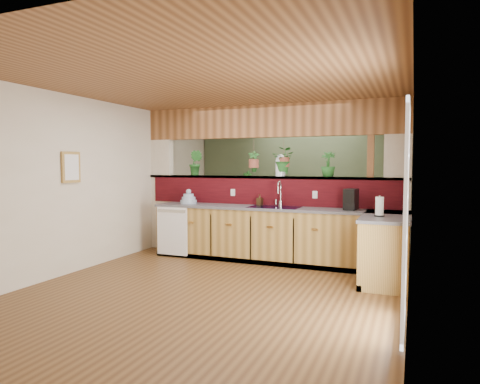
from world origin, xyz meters
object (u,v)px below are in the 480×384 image
at_px(faucet, 280,192).
at_px(paper_towel, 379,207).
at_px(shelving_console, 266,214).
at_px(dish_stack, 189,199).
at_px(soap_dispenser, 260,200).
at_px(glass_jar, 280,165).
at_px(coffee_maker, 351,200).

relative_size(faucet, paper_towel, 1.53).
xyz_separation_m(faucet, shelving_console, (-0.96, 2.12, -0.63)).
height_order(dish_stack, shelving_console, dish_stack).
height_order(soap_dispenser, glass_jar, glass_jar).
bearing_deg(glass_jar, soap_dispenser, -146.51).
bearing_deg(coffee_maker, glass_jar, 171.67).
height_order(faucet, glass_jar, glass_jar).
relative_size(dish_stack, paper_towel, 1.05).
bearing_deg(paper_towel, faucet, 153.46).
relative_size(dish_stack, glass_jar, 0.79).
xyz_separation_m(soap_dispenser, paper_towel, (1.98, -0.83, 0.03)).
bearing_deg(glass_jar, paper_towel, -31.41).
bearing_deg(faucet, glass_jar, 104.69).
bearing_deg(coffee_maker, paper_towel, -48.66).
distance_m(faucet, shelving_console, 2.41).
bearing_deg(soap_dispenser, dish_stack, -173.32).
distance_m(paper_towel, shelving_console, 3.94).
distance_m(dish_stack, coffee_maker, 2.80).
xyz_separation_m(coffee_maker, paper_towel, (0.47, -0.69, -0.02)).
bearing_deg(paper_towel, glass_jar, 148.59).
xyz_separation_m(faucet, glass_jar, (-0.06, 0.22, 0.45)).
height_order(paper_towel, glass_jar, glass_jar).
bearing_deg(paper_towel, dish_stack, 168.19).
bearing_deg(glass_jar, faucet, -75.31).
xyz_separation_m(coffee_maker, glass_jar, (-1.22, 0.34, 0.53)).
xyz_separation_m(glass_jar, shelving_console, (-0.90, 1.90, -1.08)).
bearing_deg(dish_stack, coffee_maker, 0.13).
xyz_separation_m(faucet, coffee_maker, (1.16, -0.13, -0.08)).
xyz_separation_m(dish_stack, shelving_console, (0.67, 2.25, -0.48)).
relative_size(dish_stack, soap_dispenser, 1.56).
xyz_separation_m(paper_towel, shelving_console, (-2.59, 2.93, -0.53)).
relative_size(paper_towel, glass_jar, 0.75).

